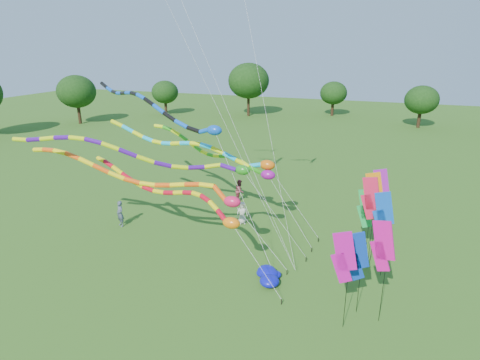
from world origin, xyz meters
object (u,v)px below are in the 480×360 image
(person_b, at_px, (120,214))
(person_c, at_px, (240,191))
(tube_kite_orange, at_px, (153,180))
(blue_nylon_heap, at_px, (269,276))
(person_a, at_px, (242,213))
(tube_kite_red, at_px, (181,197))

(person_b, xyz_separation_m, person_c, (6.26, 7.20, 0.01))
(person_c, bearing_deg, tube_kite_orange, 161.94)
(blue_nylon_heap, xyz_separation_m, person_b, (-11.69, 2.96, 0.68))
(tube_kite_orange, relative_size, person_b, 8.58)
(tube_kite_orange, xyz_separation_m, person_c, (1.75, 9.71, -3.81))
(tube_kite_orange, xyz_separation_m, person_b, (-4.51, 2.51, -3.82))
(person_b, bearing_deg, person_a, 50.05)
(tube_kite_red, height_order, blue_nylon_heap, tube_kite_red)
(tube_kite_red, bearing_deg, person_b, 170.56)
(tube_kite_orange, relative_size, person_c, 8.51)
(blue_nylon_heap, bearing_deg, person_c, 118.12)
(person_a, height_order, person_c, person_c)
(blue_nylon_heap, relative_size, person_b, 1.04)
(person_c, bearing_deg, tube_kite_red, 173.81)
(tube_kite_orange, xyz_separation_m, person_a, (3.36, 5.83, -3.93))
(tube_kite_orange, height_order, person_c, tube_kite_orange)
(tube_kite_orange, bearing_deg, tube_kite_red, -17.35)
(person_b, distance_m, person_c, 9.54)
(tube_kite_red, height_order, person_b, tube_kite_red)
(person_a, bearing_deg, blue_nylon_heap, -88.90)
(person_b, bearing_deg, tube_kite_orange, -1.90)
(blue_nylon_heap, height_order, person_c, person_c)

